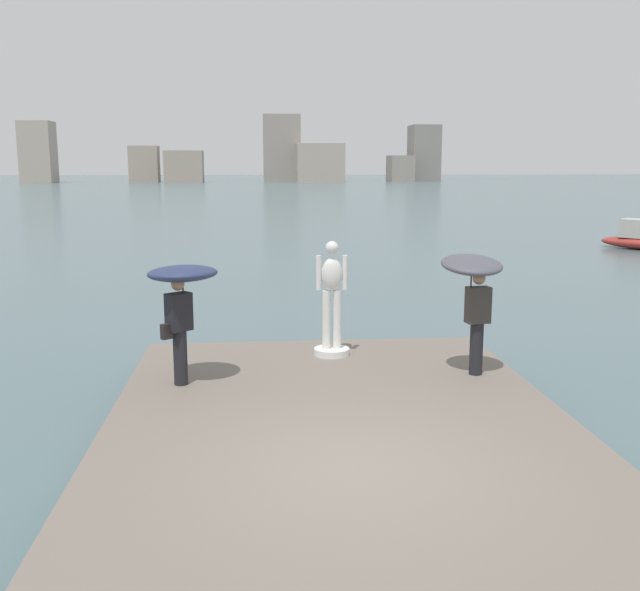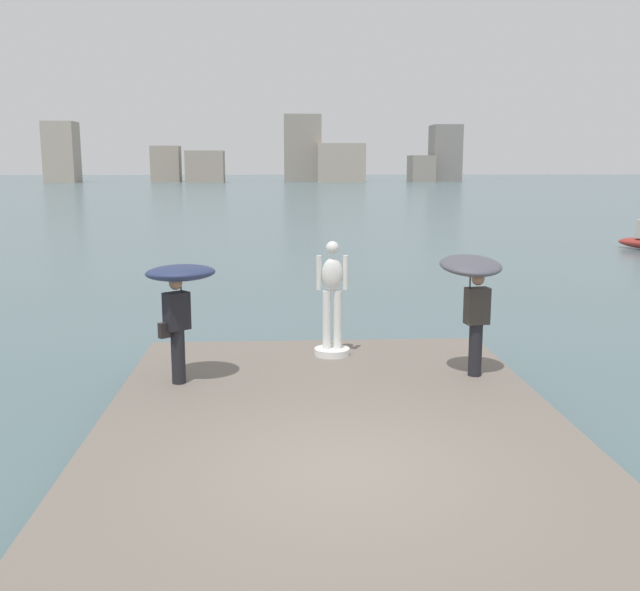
{
  "view_description": "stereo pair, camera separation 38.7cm",
  "coord_description": "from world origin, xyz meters",
  "views": [
    {
      "loc": [
        -1.1,
        -7.85,
        3.88
      ],
      "look_at": [
        0.0,
        4.82,
        1.55
      ],
      "focal_mm": 40.7,
      "sensor_mm": 36.0,
      "label": 1
    },
    {
      "loc": [
        -0.72,
        -7.87,
        3.88
      ],
      "look_at": [
        0.0,
        4.82,
        1.55
      ],
      "focal_mm": 40.7,
      "sensor_mm": 36.0,
      "label": 2
    }
  ],
  "objects": [
    {
      "name": "ground_plane",
      "position": [
        0.0,
        40.0,
        0.0
      ],
      "size": [
        400.0,
        400.0,
        0.0
      ],
      "primitive_type": "plane",
      "color": "#4C666B"
    },
    {
      "name": "pier",
      "position": [
        0.0,
        1.58,
        0.2
      ],
      "size": [
        6.45,
        9.15,
        0.4
      ],
      "primitive_type": "cube",
      "color": "#70665B",
      "rests_on": "ground"
    },
    {
      "name": "onlooker_right",
      "position": [
        2.42,
        3.59,
        1.96
      ],
      "size": [
        1.13,
        1.15,
        2.04
      ],
      "color": "black",
      "rests_on": "pier"
    },
    {
      "name": "distant_skyline",
      "position": [
        0.94,
        146.52,
        5.25
      ],
      "size": [
        85.99,
        12.57,
        13.93
      ],
      "color": "#A89989",
      "rests_on": "ground"
    },
    {
      "name": "onlooker_left",
      "position": [
        -2.3,
        3.5,
        1.94
      ],
      "size": [
        1.55,
        1.55,
        1.91
      ],
      "color": "black",
      "rests_on": "pier"
    },
    {
      "name": "statue_white_figure",
      "position": [
        0.23,
        5.02,
        1.32
      ],
      "size": [
        0.65,
        0.65,
        2.1
      ],
      "color": "white",
      "rests_on": "pier"
    }
  ]
}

